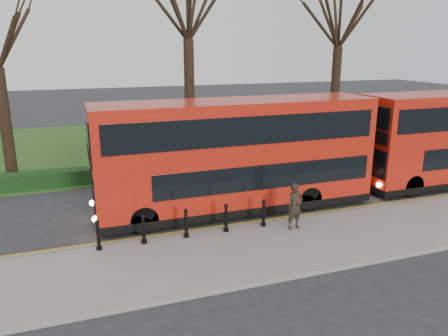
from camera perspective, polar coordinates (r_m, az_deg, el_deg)
name	(u,v)px	position (r m, az deg, el deg)	size (l,w,h in m)	color
ground	(209,222)	(17.22, -1.98, -7.09)	(120.00, 120.00, 0.00)	#28282B
pavement	(236,254)	(14.62, 1.64, -11.11)	(60.00, 4.00, 0.15)	gray
kerb	(217,230)	(16.32, -0.91, -8.13)	(60.00, 0.25, 0.16)	slate
grass_verge	(145,144)	(31.24, -10.32, 3.15)	(60.00, 18.00, 0.06)	#2C511B
hedge	(170,168)	(23.32, -7.04, -0.03)	(60.00, 0.90, 0.80)	black
yellow_line_outer	(215,229)	(16.61, -1.24, -7.95)	(60.00, 0.10, 0.01)	yellow
yellow_line_inner	(213,227)	(16.78, -1.46, -7.69)	(60.00, 0.10, 0.01)	yellow
tree_right	(340,11)	(30.29, 14.97, 19.15)	(7.71, 7.71, 12.05)	black
bollard_row	(186,224)	(15.46, -4.98, -7.27)	(6.10, 0.15, 1.00)	black
bus_lead	(237,156)	(17.84, 1.65, 1.54)	(11.51, 2.64, 4.58)	#B61D0F
pedestrian	(295,206)	(16.20, 9.25, -4.92)	(0.63, 0.42, 1.74)	black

